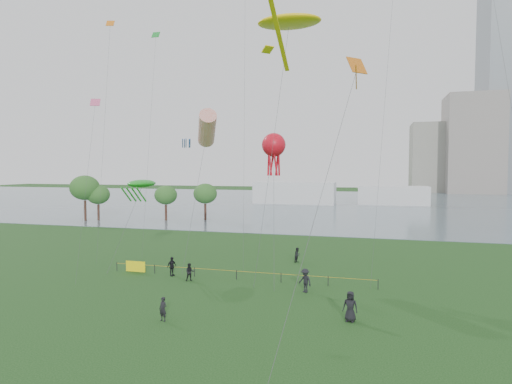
# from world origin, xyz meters

# --- Properties ---
(ground_plane) EXTENTS (400.00, 400.00, 0.00)m
(ground_plane) POSITION_xyz_m (0.00, 0.00, 0.00)
(ground_plane) COLOR #123410
(lake) EXTENTS (400.00, 120.00, 0.08)m
(lake) POSITION_xyz_m (0.00, 100.00, 0.02)
(lake) COLOR slate
(lake) RESTS_ON ground_plane
(building_mid) EXTENTS (20.00, 20.00, 38.00)m
(building_mid) POSITION_xyz_m (46.00, 162.00, 19.00)
(building_mid) COLOR gray
(building_mid) RESTS_ON ground_plane
(building_low) EXTENTS (16.00, 18.00, 28.00)m
(building_low) POSITION_xyz_m (32.00, 168.00, 14.00)
(building_low) COLOR gray
(building_low) RESTS_ON ground_plane
(pavilion_left) EXTENTS (22.00, 8.00, 6.00)m
(pavilion_left) POSITION_xyz_m (-12.00, 95.00, 3.00)
(pavilion_left) COLOR silver
(pavilion_left) RESTS_ON ground_plane
(pavilion_right) EXTENTS (18.00, 7.00, 5.00)m
(pavilion_right) POSITION_xyz_m (14.00, 98.00, 2.50)
(pavilion_right) COLOR silver
(pavilion_right) RESTS_ON ground_plane
(trees) EXTENTS (26.37, 11.19, 8.44)m
(trees) POSITION_xyz_m (-35.21, 49.33, 5.38)
(trees) COLOR #3B231A
(trees) RESTS_ON ground_plane
(fence) EXTENTS (24.07, 0.07, 1.05)m
(fence) POSITION_xyz_m (-9.03, 14.20, 0.55)
(fence) COLOR black
(fence) RESTS_ON ground_plane
(spectator_a) EXTENTS (0.94, 0.85, 1.56)m
(spectator_a) POSITION_xyz_m (-6.69, 12.65, 0.78)
(spectator_a) COLOR black
(spectator_a) RESTS_ON ground_plane
(spectator_b) EXTENTS (1.40, 1.29, 1.89)m
(spectator_b) POSITION_xyz_m (3.50, 11.90, 0.95)
(spectator_b) COLOR black
(spectator_b) RESTS_ON ground_plane
(spectator_c) EXTENTS (0.77, 1.11, 1.75)m
(spectator_c) POSITION_xyz_m (-8.99, 13.84, 0.88)
(spectator_c) COLOR black
(spectator_c) RESTS_ON ground_plane
(spectator_d) EXTENTS (1.04, 0.77, 1.95)m
(spectator_d) POSITION_xyz_m (7.26, 6.29, 0.98)
(spectator_d) COLOR black
(spectator_d) RESTS_ON ground_plane
(spectator_f) EXTENTS (0.64, 0.50, 1.55)m
(spectator_f) POSITION_xyz_m (-4.35, 3.21, 0.78)
(spectator_f) COLOR black
(spectator_f) RESTS_ON ground_plane
(spectator_g) EXTENTS (0.84, 0.93, 1.57)m
(spectator_g) POSITION_xyz_m (1.13, 22.33, 0.78)
(spectator_g) COLOR black
(spectator_g) RESTS_ON ground_plane
(kite_stingray) EXTENTS (5.71, 10.26, 23.17)m
(kite_stingray) POSITION_xyz_m (1.20, 16.67, 22.67)
(kite_stingray) COLOR #3F3F42
(kite_windsock) EXTENTS (4.25, 8.97, 15.88)m
(kite_windsock) POSITION_xyz_m (-8.26, 20.82, 13.96)
(kite_windsock) COLOR #3F3F42
(kite_creature) EXTENTS (2.43, 6.28, 8.66)m
(kite_creature) POSITION_xyz_m (-13.83, 17.10, 8.23)
(kite_creature) COLOR #3F3F42
(kite_octopus) EXTENTS (2.69, 7.75, 13.12)m
(kite_octopus) POSITION_xyz_m (-0.49, 18.17, 11.92)
(kite_octopus) COLOR #3F3F42
(kite_delta) EXTENTS (3.84, 15.67, 17.57)m
(kite_delta) POSITION_xyz_m (7.18, 8.83, 15.92)
(kite_delta) COLOR #3F3F42
(small_kites) EXTENTS (36.93, 16.44, 14.26)m
(small_kites) POSITION_xyz_m (-5.63, 18.80, 24.83)
(small_kites) COLOR orange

